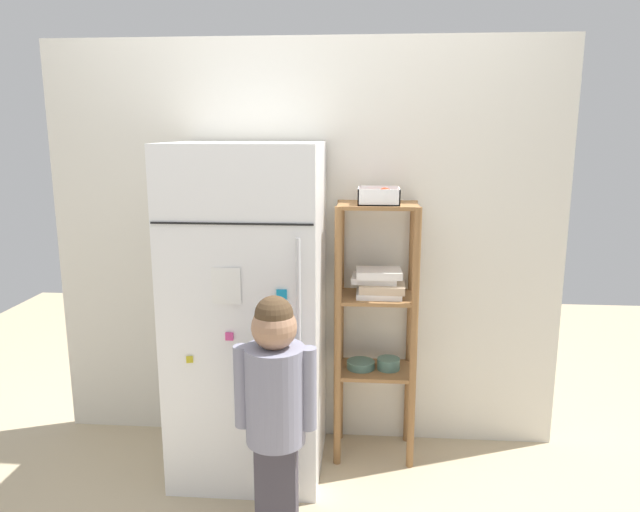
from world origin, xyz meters
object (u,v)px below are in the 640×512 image
(child_standing, at_px, (275,394))
(fruit_bin, at_px, (379,197))
(refrigerator, at_px, (249,312))
(pantry_shelf_unit, at_px, (376,311))

(child_standing, distance_m, fruit_bin, 1.04)
(refrigerator, height_order, pantry_shelf_unit, refrigerator)
(child_standing, bearing_deg, refrigerator, 111.81)
(refrigerator, height_order, fruit_bin, refrigerator)
(child_standing, height_order, pantry_shelf_unit, pantry_shelf_unit)
(refrigerator, bearing_deg, child_standing, -68.19)
(pantry_shelf_unit, bearing_deg, refrigerator, -165.24)
(refrigerator, bearing_deg, pantry_shelf_unit, 14.76)
(child_standing, bearing_deg, fruit_bin, 57.59)
(fruit_bin, bearing_deg, child_standing, -122.41)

